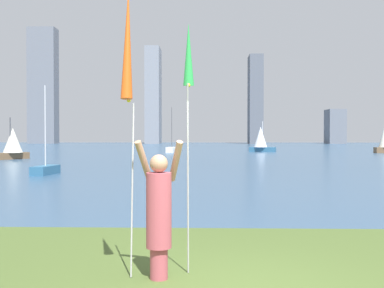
{
  "coord_description": "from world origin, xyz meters",
  "views": [
    {
      "loc": [
        -0.4,
        -5.75,
        2.01
      ],
      "look_at": [
        -0.9,
        12.23,
        1.66
      ],
      "focal_mm": 42.75,
      "sensor_mm": 36.0,
      "label": 1
    }
  ],
  "objects_px": {
    "sailboat_4": "(12,143)",
    "sailboat_3": "(261,139)",
    "kite_flag_right": "(189,63)",
    "kite_flag_left": "(128,47)",
    "sailboat_8": "(45,169)",
    "sailboat_2": "(172,149)",
    "person": "(159,211)"
  },
  "relations": [
    {
      "from": "sailboat_4",
      "to": "sailboat_3",
      "type": "bearing_deg",
      "value": 37.96
    },
    {
      "from": "kite_flag_right",
      "to": "kite_flag_left",
      "type": "bearing_deg",
      "value": -143.45
    },
    {
      "from": "sailboat_3",
      "to": "sailboat_8",
      "type": "relative_size",
      "value": 0.81
    },
    {
      "from": "sailboat_2",
      "to": "sailboat_4",
      "type": "height_order",
      "value": "sailboat_2"
    },
    {
      "from": "kite_flag_left",
      "to": "sailboat_4",
      "type": "height_order",
      "value": "kite_flag_left"
    },
    {
      "from": "sailboat_2",
      "to": "sailboat_4",
      "type": "relative_size",
      "value": 1.5
    },
    {
      "from": "person",
      "to": "sailboat_4",
      "type": "relative_size",
      "value": 0.56
    },
    {
      "from": "kite_flag_right",
      "to": "sailboat_4",
      "type": "height_order",
      "value": "kite_flag_right"
    },
    {
      "from": "kite_flag_right",
      "to": "sailboat_4",
      "type": "xyz_separation_m",
      "value": [
        -15.85,
        30.97,
        -1.76
      ]
    },
    {
      "from": "sailboat_3",
      "to": "sailboat_8",
      "type": "xyz_separation_m",
      "value": [
        -14.96,
        -32.57,
        -1.23
      ]
    },
    {
      "from": "sailboat_2",
      "to": "sailboat_8",
      "type": "xyz_separation_m",
      "value": [
        -4.31,
        -29.67,
        -0.08
      ]
    },
    {
      "from": "kite_flag_left",
      "to": "sailboat_3",
      "type": "relative_size",
      "value": 1.1
    },
    {
      "from": "sailboat_3",
      "to": "sailboat_8",
      "type": "bearing_deg",
      "value": -114.67
    },
    {
      "from": "person",
      "to": "sailboat_3",
      "type": "height_order",
      "value": "sailboat_3"
    },
    {
      "from": "sailboat_4",
      "to": "kite_flag_right",
      "type": "bearing_deg",
      "value": -62.89
    },
    {
      "from": "kite_flag_left",
      "to": "sailboat_3",
      "type": "bearing_deg",
      "value": 80.96
    },
    {
      "from": "sailboat_3",
      "to": "sailboat_8",
      "type": "distance_m",
      "value": 35.86
    },
    {
      "from": "kite_flag_right",
      "to": "sailboat_2",
      "type": "bearing_deg",
      "value": 94.45
    },
    {
      "from": "kite_flag_left",
      "to": "sailboat_2",
      "type": "bearing_deg",
      "value": 93.41
    },
    {
      "from": "sailboat_8",
      "to": "kite_flag_left",
      "type": "bearing_deg",
      "value": -67.21
    },
    {
      "from": "kite_flag_left",
      "to": "sailboat_2",
      "type": "relative_size",
      "value": 0.78
    },
    {
      "from": "kite_flag_left",
      "to": "sailboat_8",
      "type": "height_order",
      "value": "sailboat_8"
    },
    {
      "from": "kite_flag_left",
      "to": "kite_flag_right",
      "type": "height_order",
      "value": "kite_flag_left"
    },
    {
      "from": "sailboat_2",
      "to": "person",
      "type": "bearing_deg",
      "value": -86.08
    },
    {
      "from": "sailboat_4",
      "to": "person",
      "type": "bearing_deg",
      "value": -63.78
    },
    {
      "from": "kite_flag_left",
      "to": "kite_flag_right",
      "type": "bearing_deg",
      "value": 36.55
    },
    {
      "from": "sailboat_4",
      "to": "sailboat_8",
      "type": "relative_size",
      "value": 0.77
    },
    {
      "from": "kite_flag_right",
      "to": "sailboat_8",
      "type": "bearing_deg",
      "value": 115.86
    },
    {
      "from": "person",
      "to": "sailboat_8",
      "type": "height_order",
      "value": "sailboat_8"
    },
    {
      "from": "kite_flag_right",
      "to": "sailboat_2",
      "type": "height_order",
      "value": "sailboat_2"
    },
    {
      "from": "person",
      "to": "kite_flag_right",
      "type": "distance_m",
      "value": 2.21
    },
    {
      "from": "person",
      "to": "sailboat_2",
      "type": "distance_m",
      "value": 46.47
    }
  ]
}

